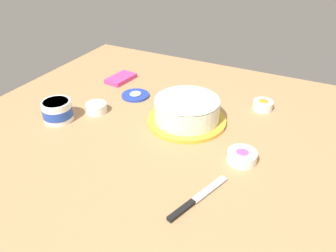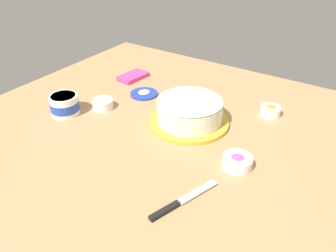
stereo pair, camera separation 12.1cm
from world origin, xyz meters
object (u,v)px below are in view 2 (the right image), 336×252
at_px(frosting_tub, 65,104).
at_px(sprinkle_bowl_orange, 271,110).
at_px(frosted_cake, 190,112).
at_px(frosting_tub_lid, 144,94).
at_px(spreading_knife, 179,203).
at_px(sprinkle_bowl_rainbow, 237,161).
at_px(candy_box_lower, 133,76).
at_px(sprinkle_bowl_green, 103,104).

relative_size(frosting_tub, sprinkle_bowl_orange, 1.43).
distance_m(frosted_cake, frosting_tub_lid, 0.30).
relative_size(spreading_knife, sprinkle_bowl_rainbow, 2.41).
height_order(sprinkle_bowl_rainbow, sprinkle_bowl_orange, sprinkle_bowl_orange).
bearing_deg(frosting_tub, frosting_tub_lid, 151.73).
bearing_deg(frosted_cake, candy_box_lower, -115.41).
bearing_deg(candy_box_lower, sprinkle_bowl_rainbow, 70.13).
distance_m(sprinkle_bowl_green, sprinkle_bowl_orange, 0.67).
height_order(frosted_cake, sprinkle_bowl_green, frosted_cake).
xyz_separation_m(frosted_cake, spreading_knife, (0.38, 0.19, -0.04)).
xyz_separation_m(frosting_tub, sprinkle_bowl_rainbow, (-0.06, 0.70, -0.02)).
bearing_deg(frosted_cake, sprinkle_bowl_green, -75.51).
xyz_separation_m(frosting_tub_lid, sprinkle_bowl_green, (0.19, -0.07, 0.01)).
xyz_separation_m(sprinkle_bowl_rainbow, sprinkle_bowl_green, (-0.05, -0.61, -0.00)).
bearing_deg(frosting_tub_lid, sprinkle_bowl_green, -20.12).
distance_m(frosting_tub, frosting_tub_lid, 0.34).
relative_size(frosted_cake, sprinkle_bowl_green, 3.59).
bearing_deg(sprinkle_bowl_orange, frosted_cake, -45.62).
bearing_deg(sprinkle_bowl_green, frosting_tub_lid, 159.88).
bearing_deg(frosting_tub, candy_box_lower, 178.15).
xyz_separation_m(frosted_cake, sprinkle_bowl_green, (0.09, -0.35, -0.03)).
xyz_separation_m(sprinkle_bowl_rainbow, candy_box_lower, (-0.35, -0.69, -0.01)).
bearing_deg(spreading_knife, frosting_tub, -105.44).
bearing_deg(frosting_tub_lid, frosting_tub, -28.27).
height_order(frosting_tub_lid, sprinkle_bowl_orange, sprinkle_bowl_orange).
distance_m(sprinkle_bowl_rainbow, candy_box_lower, 0.77).
height_order(frosting_tub, sprinkle_bowl_rainbow, frosting_tub).
height_order(spreading_knife, sprinkle_bowl_orange, sprinkle_bowl_orange).
distance_m(frosting_tub_lid, spreading_knife, 0.67).
xyz_separation_m(frosted_cake, frosting_tub_lid, (-0.09, -0.28, -0.04)).
height_order(spreading_knife, sprinkle_bowl_green, sprinkle_bowl_green).
bearing_deg(candy_box_lower, sprinkle_bowl_green, 21.98).
height_order(frosted_cake, frosting_tub, frosted_cake).
bearing_deg(frosting_tub_lid, spreading_knife, 44.99).
distance_m(frosting_tub_lid, sprinkle_bowl_green, 0.20).
height_order(frosting_tub, candy_box_lower, frosting_tub).
bearing_deg(frosted_cake, frosting_tub_lid, -108.34).
bearing_deg(frosting_tub, frosted_cake, 114.76).
distance_m(spreading_knife, sprinkle_bowl_orange, 0.61).
height_order(sprinkle_bowl_green, candy_box_lower, sprinkle_bowl_green).
bearing_deg(frosting_tub, spreading_knife, 74.56).
height_order(spreading_knife, sprinkle_bowl_rainbow, sprinkle_bowl_rainbow).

